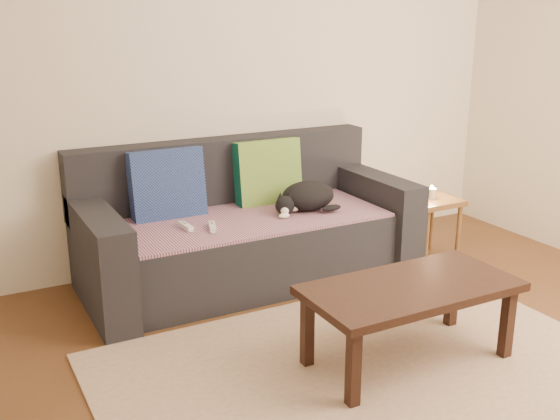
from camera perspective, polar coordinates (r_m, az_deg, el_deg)
The scene contains 13 objects.
ground at distance 3.14m, azimuth 9.89°, elevation -15.53°, with size 4.50×4.50×0.00m, color brown.
back_wall at distance 4.41m, azimuth -5.58°, elevation 11.98°, with size 4.50×0.04×2.60m, color beige.
sofa at distance 4.22m, azimuth -2.97°, elevation -1.93°, with size 2.10×0.94×0.87m.
throw_blanket at distance 4.11m, azimuth -2.45°, elevation -0.70°, with size 1.66×0.74×0.02m, color #42274A.
cushion_navy at distance 4.12m, azimuth -9.79°, elevation 2.03°, with size 0.46×0.12×0.46m, color #112349.
cushion_green at distance 4.38m, azimuth -1.06°, elevation 3.15°, with size 0.45×0.11×0.45m, color #0C513E.
cat at distance 4.21m, azimuth 2.29°, elevation 1.16°, with size 0.49×0.39×0.19m.
wii_remote_a at distance 3.90m, azimuth -8.21°, elevation -1.42°, with size 0.15×0.04×0.03m, color white.
wii_remote_b at distance 3.88m, azimuth -5.92°, elevation -1.47°, with size 0.15×0.04×0.03m, color white.
side_table at distance 4.65m, azimuth 12.97°, elevation 0.10°, with size 0.35×0.35×0.44m.
candle at distance 4.62m, azimuth 13.06°, elevation 1.46°, with size 0.06×0.06×0.09m.
rug at distance 3.23m, azimuth 8.23°, elevation -14.24°, with size 2.50×1.80×0.01m, color tan.
coffee_table at distance 3.24m, azimuth 11.29°, elevation -7.21°, with size 1.04×0.52×0.42m.
Camera 1 is at (-1.68, -2.06, 1.66)m, focal length 42.00 mm.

